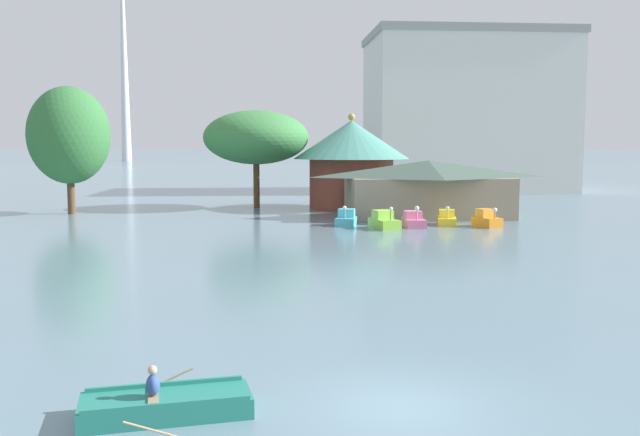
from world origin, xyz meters
name	(u,v)px	position (x,y,z in m)	size (l,w,h in m)	color
ground_plane	(402,407)	(0.00, 0.00, 0.00)	(2000.00, 2000.00, 0.00)	slate
rowboat_with_rower	(166,405)	(-5.63, -0.06, 0.26)	(4.13, 3.44, 1.35)	#237A6B
pedal_boat_cyan	(346,219)	(3.30, 37.70, 0.52)	(2.02, 2.55, 1.64)	#4CB7CC
pedal_boat_lime	(384,221)	(5.92, 35.39, 0.56)	(2.19, 3.09, 1.77)	#8CCC3F
pedal_boat_pink	(414,221)	(8.37, 36.13, 0.51)	(1.48, 2.59, 1.75)	pink
pedal_boat_yellow	(447,219)	(11.33, 37.38, 0.48)	(1.96, 2.83, 1.60)	yellow
pedal_boat_orange	(487,220)	(14.11, 35.96, 0.55)	(1.96, 2.66, 1.57)	orange
boathouse	(428,188)	(11.17, 43.22, 2.61)	(14.95, 8.27, 4.99)	gray
green_roof_pavilion	(351,158)	(5.62, 52.41, 5.09)	(11.55, 11.55, 9.47)	brown
shoreline_tree_tall_left	(69,135)	(-20.86, 49.04, 7.21)	(7.35, 7.35, 11.67)	brown
shoreline_tree_mid	(256,138)	(-3.84, 53.78, 7.08)	(10.55, 10.55, 9.79)	brown
background_building_block	(466,113)	(25.01, 78.19, 10.81)	(26.91, 16.74, 21.58)	silver
distant_broadcast_tower	(123,12)	(-56.53, 263.34, 57.62)	(6.00, 6.00, 136.80)	silver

